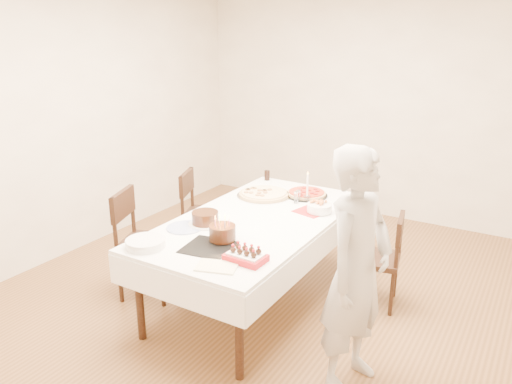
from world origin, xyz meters
The scene contains 22 objects.
floor centered at (0.00, 0.00, 0.00)m, with size 5.00×5.00×0.00m, color brown.
wall_back centered at (0.00, 2.50, 1.35)m, with size 4.50×0.04×2.70m, color beige.
wall_left centered at (-2.25, 0.00, 1.35)m, with size 0.04×5.00×2.70m, color beige.
dining_table centered at (-0.07, -0.09, 0.38)m, with size 1.14×2.14×0.75m, color silver.
chair_right_savory centered at (0.81, 0.38, 0.41)m, with size 0.42×0.42×0.82m, color #321C10, non-canonical shape.
chair_left_savory centered at (-0.95, 0.39, 0.45)m, with size 0.46×0.46×0.90m, color #321C10, non-canonical shape.
chair_left_dessert centered at (-0.93, -0.48, 0.47)m, with size 0.48×0.48×0.95m, color #321C10, non-canonical shape.
person centered at (1.01, -0.66, 0.80)m, with size 0.58×0.38×1.60m, color #BAB4AF.
pizza_white centered at (-0.30, 0.43, 0.77)m, with size 0.51×0.51×0.04m, color beige.
pizza_pepperoni centered at (0.03, 0.65, 0.77)m, with size 0.39×0.39×0.04m, color red.
red_placemat centered at (0.25, 0.29, 0.75)m, with size 0.25×0.25×0.01m, color #B21E1E.
pasta_bowl centered at (0.32, 0.31, 0.79)m, with size 0.21×0.21×0.07m, color white.
taper_candle centered at (0.10, 0.51, 0.89)m, with size 0.06×0.06×0.28m, color white.
shaker_pair centered at (0.04, 0.42, 0.80)m, with size 0.09×0.09×0.11m, color white, non-canonical shape.
cola_glass centered at (-0.53, 0.90, 0.80)m, with size 0.06×0.06×0.10m, color black.
layer_cake centered at (-0.35, -0.42, 0.80)m, with size 0.27×0.27×0.11m, color #31190C.
cake_board centered at (-0.06, -0.76, 0.75)m, with size 0.34×0.34×0.01m, color black.
birthday_cake centered at (-0.04, -0.61, 0.85)m, with size 0.20×0.20×0.18m, color #3C2210.
strawberry_box centered at (0.28, -0.80, 0.78)m, with size 0.27×0.18×0.07m, color #A71319, non-canonical shape.
box_lid centered at (0.17, -0.98, 0.75)m, with size 0.27×0.18×0.02m, color beige.
plate_stack centered at (-0.46, -0.98, 0.78)m, with size 0.28×0.28×0.06m, color white.
china_plate centered at (-0.44, -0.56, 0.76)m, with size 0.29×0.29×0.01m, color white.
Camera 1 is at (1.91, -3.37, 2.24)m, focal length 35.00 mm.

